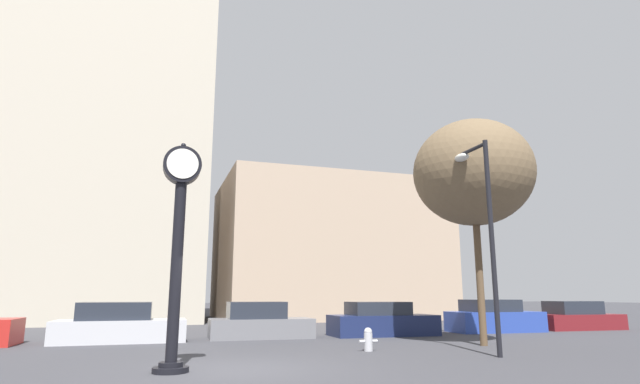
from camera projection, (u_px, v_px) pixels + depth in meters
The scene contains 12 objects.
ground_plane at pixel (238, 370), 11.12m from camera, with size 200.00×200.00×0.00m, color #38383D.
building_tall_tower at pixel (111, 60), 35.34m from camera, with size 13.55×12.00×36.01m.
building_storefront_row at pixel (325, 251), 37.54m from camera, with size 15.54×12.00×9.77m.
street_clock at pixel (178, 234), 11.34m from camera, with size 0.87×0.78×5.16m.
car_silver at pixel (119, 325), 17.76m from camera, with size 4.47×1.97×1.39m.
car_grey at pixel (260, 323), 19.41m from camera, with size 4.02×1.96×1.38m.
car_navy at pixel (382, 321), 20.65m from camera, with size 4.43×1.98×1.37m.
car_blue at pixel (494, 318), 22.73m from camera, with size 4.26×2.03×1.44m.
car_maroon at pixel (576, 318), 24.26m from camera, with size 4.28×2.03×1.35m.
fire_hydrant_near at pixel (368, 339), 14.90m from camera, with size 0.58×0.25×0.68m.
street_lamp_right at pixel (481, 210), 14.54m from camera, with size 0.36×1.57×6.08m.
bare_tree at pixel (473, 173), 17.62m from camera, with size 4.17×4.17×7.76m.
Camera 1 is at (-1.88, -11.69, 1.64)m, focal length 28.00 mm.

